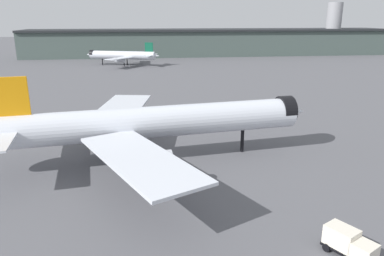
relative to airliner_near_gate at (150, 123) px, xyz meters
name	(u,v)px	position (x,y,z in m)	size (l,w,h in m)	color
ground	(170,161)	(3.35, -0.69, -7.08)	(900.00, 900.00, 0.00)	#56565B
airliner_near_gate	(150,123)	(0.00, 0.00, 0.00)	(60.73, 55.16, 16.07)	silver
airliner_far_taxiway	(122,55)	(-8.25, 136.97, -1.71)	(39.53, 35.14, 12.18)	silver
terminal_building	(214,42)	(50.99, 183.13, 1.76)	(239.91, 36.38, 34.19)	#475651
service_truck_front	(349,243)	(19.81, -30.92, -5.49)	(4.61, 5.94, 3.00)	black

